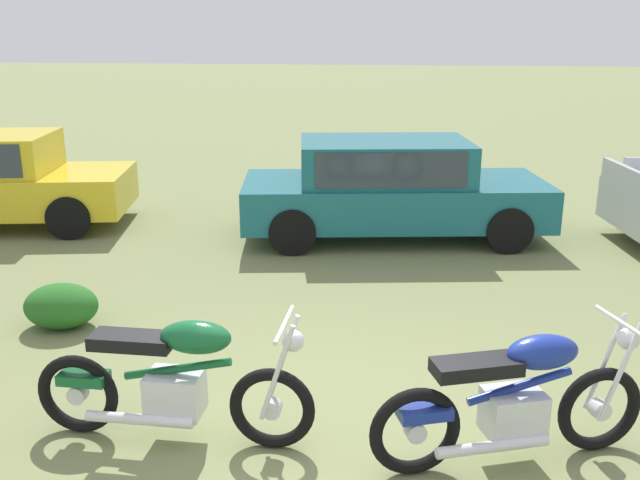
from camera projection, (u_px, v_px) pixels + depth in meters
name	position (u px, v px, depth m)	size (l,w,h in m)	color
ground_plane	(330.00, 443.00, 5.20)	(120.00, 120.00, 0.00)	olive
motorcycle_green	(175.00, 381.00, 5.10)	(2.12, 0.64, 1.02)	black
motorcycle_blue	(515.00, 400.00, 4.85)	(1.95, 0.97, 1.02)	black
car_teal	(390.00, 184.00, 10.19)	(4.59, 2.48, 1.43)	#19606B
shrub_low	(61.00, 306.00, 7.18)	(0.76, 0.62, 0.45)	#235F1E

